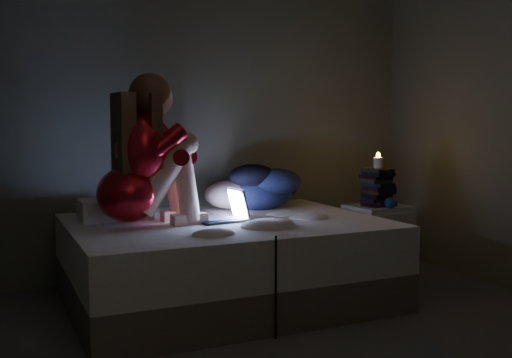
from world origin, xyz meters
TOP-DOWN VIEW (x-y plane):
  - wall_back at (0.00, 1.91)m, footprint 3.60×0.02m
  - bed at (-0.12, 1.10)m, footprint 1.94×1.46m
  - pillow at (-0.76, 1.44)m, footprint 0.44×0.31m
  - woman at (-0.75, 1.09)m, footprint 0.60×0.41m
  - laptop at (-0.18, 1.04)m, footprint 0.33×0.25m
  - clothes_pile at (0.29, 1.52)m, footprint 0.70×0.64m
  - nightstand at (1.12, 1.15)m, footprint 0.43×0.39m
  - book_stack at (1.11, 1.16)m, footprint 0.19×0.25m
  - candle at (1.11, 1.16)m, footprint 0.07×0.07m
  - phone at (1.01, 1.11)m, footprint 0.10×0.15m
  - blue_orb at (1.09, 0.99)m, footprint 0.08×0.08m

SIDE VIEW (x-z plane):
  - bed at x=-0.12m, z-range 0.00..0.53m
  - nightstand at x=1.12m, z-range 0.00..0.55m
  - phone at x=1.01m, z-range 0.55..0.56m
  - blue_orb at x=1.09m, z-range 0.55..0.63m
  - pillow at x=-0.76m, z-range 0.53..0.66m
  - laptop at x=-0.18m, z-range 0.53..0.75m
  - book_stack at x=1.11m, z-range 0.55..0.85m
  - clothes_pile at x=0.29m, z-range 0.53..0.88m
  - candle at x=1.11m, z-range 0.85..0.93m
  - woman at x=-0.75m, z-range 0.53..1.46m
  - wall_back at x=0.00m, z-range 0.00..2.60m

